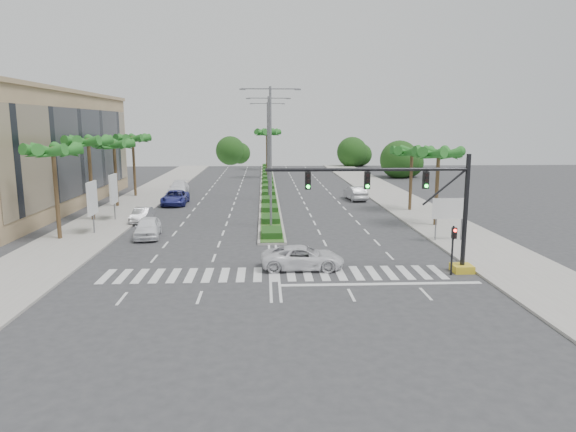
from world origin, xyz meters
The scene contains 28 objects.
ground centered at (0.00, 0.00, 0.00)m, with size 160.00×160.00×0.00m, color #333335.
footpath_right centered at (15.20, 20.00, 0.07)m, with size 6.00×120.00×0.15m, color gray.
footpath_left centered at (-15.20, 20.00, 0.07)m, with size 6.00×120.00×0.15m, color gray.
median centered at (0.00, 45.00, 0.10)m, with size 2.20×75.00×0.20m, color gray.
median_grass centered at (0.00, 45.00, 0.22)m, with size 1.80×75.00×0.04m, color #27581E.
building centered at (-26.00, 26.00, 6.00)m, with size 12.00×36.00×12.00m, color tan.
signal_gantry centered at (9.27, 0.00, 3.46)m, with size 12.60×1.20×7.20m.
pedestrian_signal centered at (10.60, -0.68, 2.04)m, with size 0.28×0.36×3.00m.
direction_sign centered at (13.50, 7.99, 2.45)m, with size 2.70×0.11×3.40m.
billboard_near centered at (-14.50, 12.00, 2.96)m, with size 0.18×2.10×4.35m.
billboard_far centered at (-14.50, 18.00, 2.96)m, with size 0.18×2.10×4.35m.
palm_left_near centered at (-16.50, 10.00, 6.69)m, with size 4.57×4.68×7.55m.
palm_left_mid centered at (-16.50, 18.00, 7.08)m, with size 4.57×4.68×7.95m.
palm_left_far centered at (-16.50, 26.00, 6.50)m, with size 4.57×4.68×7.35m.
palm_left_end centered at (-16.50, 34.00, 6.88)m, with size 4.57×4.68×7.75m.
palm_right_near centered at (14.50, 14.00, 6.20)m, with size 4.57×4.68×7.05m.
palm_right_far centered at (14.50, 22.00, 5.91)m, with size 4.57×4.68×6.75m.
palm_median_a centered at (0.00, 55.00, 7.17)m, with size 4.57×4.68×8.05m.
palm_median_b centered at (0.00, 70.00, 7.17)m, with size 4.57×4.68×8.05m.
streetlight_near centered at (0.00, 14.00, 6.81)m, with size 5.10×0.25×12.00m.
streetlight_mid centered at (0.00, 30.00, 6.81)m, with size 5.10×0.25×12.00m.
streetlight_far centered at (0.00, 46.00, 6.81)m, with size 5.10×0.25×12.00m.
car_parked_a centered at (-9.86, 10.70, 0.81)m, with size 1.90×4.73×1.61m, color white.
car_parked_b centered at (-11.80, 17.08, 0.67)m, with size 1.41×4.05×1.34m, color #A7A7AC.
car_parked_c centered at (-10.52, 27.47, 0.79)m, with size 2.63×5.70×1.58m, color navy.
car_parked_d centered at (-11.56, 36.38, 0.80)m, with size 2.24×5.50×1.60m, color white.
car_crossing centered at (1.81, 1.16, 0.72)m, with size 2.38×5.17×1.44m, color white.
car_right centered at (10.24, 30.04, 0.81)m, with size 1.72×4.94×1.63m, color #B7B6BB.
Camera 1 is at (-0.57, -29.78, 8.97)m, focal length 32.00 mm.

